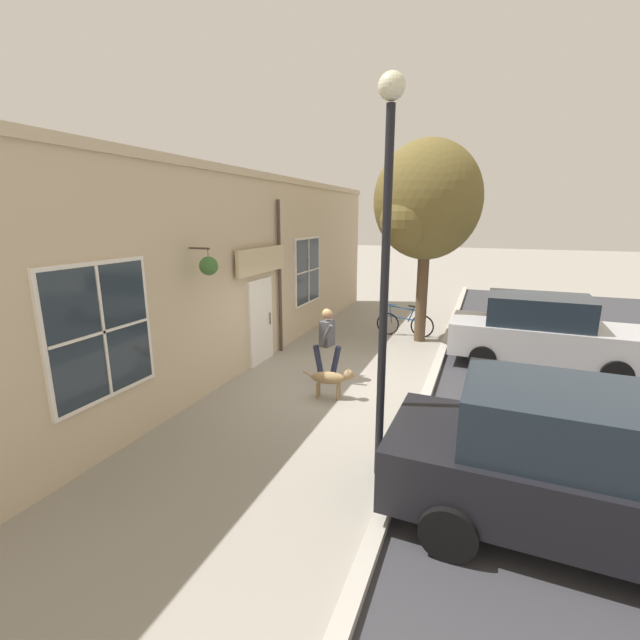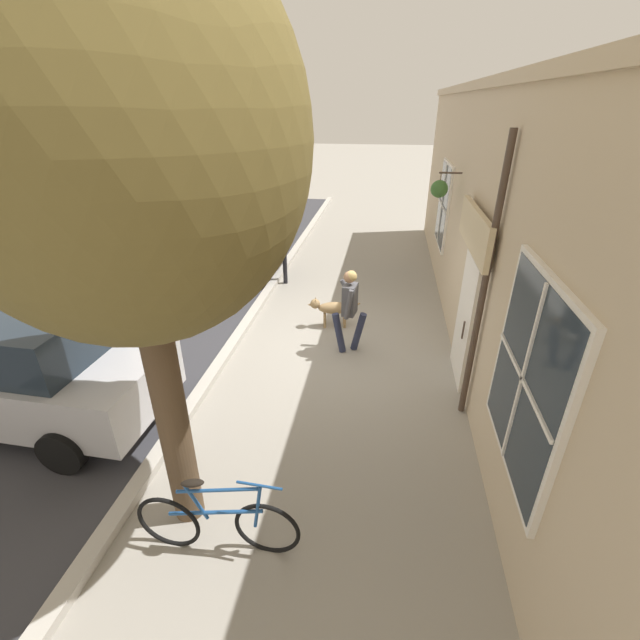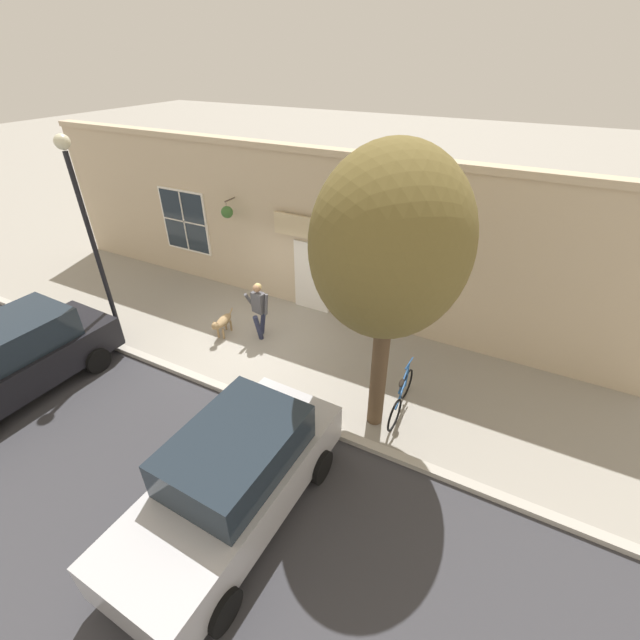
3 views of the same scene
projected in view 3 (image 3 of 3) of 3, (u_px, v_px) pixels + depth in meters
name	position (u px, v px, depth m)	size (l,w,h in m)	color
ground_plane	(256.00, 340.00, 11.51)	(90.00, 90.00, 0.00)	gray
curb_and_road	(55.00, 518.00, 7.15)	(10.10, 28.00, 0.12)	#B2ADA3
storefront_facade	(297.00, 231.00, 12.01)	(0.95, 18.00, 4.58)	#C6B293
pedestrian_walking	(259.00, 306.00, 11.15)	(0.66, 0.60, 1.62)	#282D47
dog_on_leash	(222.00, 322.00, 11.48)	(1.09, 0.38, 0.65)	#997A51
street_tree_by_curb	(387.00, 247.00, 7.03)	(2.93, 2.66, 5.61)	brown
leaning_bicycle	(401.00, 397.00, 9.09)	(1.74, 0.16, 1.00)	black
parked_car_nearest_curb	(14.00, 359.00, 9.39)	(4.35, 2.03, 1.75)	black
parked_car_mid_block	(233.00, 478.00, 6.80)	(4.35, 2.03, 1.75)	#B7B7BC
street_lamp	(86.00, 221.00, 9.64)	(0.32, 0.32, 5.18)	black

